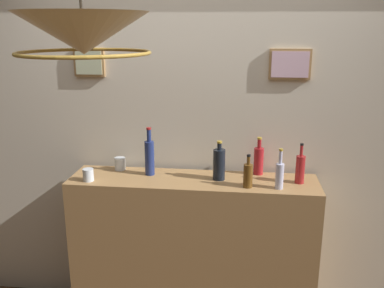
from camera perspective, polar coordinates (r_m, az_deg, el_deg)
panelled_rear_partition at (r=2.88m, az=0.75°, el=3.56°), size 3.29×0.15×2.72m
bar_shelf_unit at (r=2.96m, az=0.12°, el=-14.65°), size 1.61×0.38×1.08m
liquor_bottle_scotch at (r=2.71m, az=14.47°, el=-3.26°), size 0.06×0.06×0.26m
liquor_bottle_vermouth at (r=2.69m, az=3.70°, el=-2.72°), size 0.08×0.08×0.26m
liquor_bottle_bourbon at (r=2.59m, az=7.61°, el=-4.18°), size 0.06×0.06×0.21m
liquor_bottle_vodka at (r=2.78m, az=-5.79°, el=-1.67°), size 0.06×0.06×0.32m
liquor_bottle_brandy at (r=2.59m, az=11.80°, el=-4.06°), size 0.05×0.05×0.25m
liquor_bottle_mezcal at (r=2.82m, az=9.03°, el=-2.15°), size 0.06×0.06×0.25m
glass_tumbler_rocks at (r=2.92m, az=-9.75°, el=-2.65°), size 0.07×0.07×0.09m
glass_tumbler_highball at (r=2.76m, az=-13.90°, el=-4.09°), size 0.07×0.07×0.08m
pendant_lamp at (r=1.90m, az=-14.59°, el=14.17°), size 0.58×0.58×0.55m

